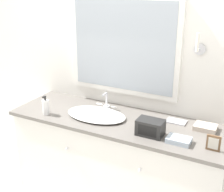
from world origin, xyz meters
name	(u,v)px	position (x,y,z in m)	size (l,w,h in m)	color
wall_back	(135,64)	(0.00, 0.66, 1.28)	(8.00, 0.18, 2.55)	white
vanity_counter	(118,164)	(0.00, 0.33, 0.44)	(1.87, 0.61, 0.88)	silver
sink_basin	(97,114)	(-0.19, 0.31, 0.90)	(0.53, 0.38, 0.16)	white
soap_bottle	(46,107)	(-0.61, 0.14, 0.95)	(0.06, 0.06, 0.17)	white
appliance_box	(150,128)	(0.33, 0.20, 0.94)	(0.20, 0.13, 0.12)	black
picture_frame	(213,143)	(0.80, 0.18, 0.94)	(0.10, 0.01, 0.11)	brown
hand_towel_near_sink	(179,140)	(0.56, 0.18, 0.90)	(0.17, 0.11, 0.04)	#A8B7C6
hand_towel_far_corner	(205,127)	(0.69, 0.48, 0.90)	(0.17, 0.13, 0.04)	#B7A899
metal_tray	(176,121)	(0.45, 0.51, 0.89)	(0.16, 0.11, 0.01)	#ADADB2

